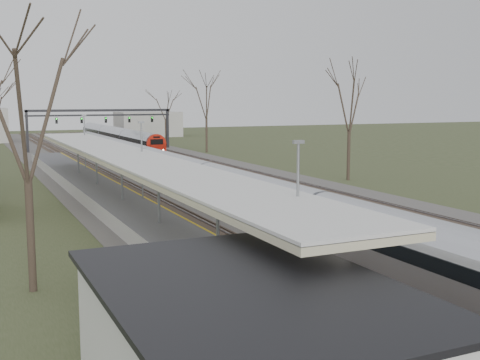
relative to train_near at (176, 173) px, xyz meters
name	(u,v)px	position (x,y,z in m)	size (l,w,h in m)	color
track_bed	(163,172)	(2.76, 12.28, -1.42)	(24.00, 160.00, 0.22)	#474442
platform	(110,200)	(-6.55, -5.22, -0.98)	(3.50, 69.00, 1.00)	#9E9B93
canopy	(125,156)	(-6.55, -9.73, 2.45)	(4.10, 50.00, 3.11)	slate
station_building	(247,356)	(-10.00, -34.72, 0.12)	(6.00, 9.00, 3.20)	silver
signal_gantry	(101,117)	(2.79, 42.27, 3.43)	(21.00, 0.59, 6.08)	black
tree_west_near	(25,104)	(-13.50, -22.72, 5.81)	(5.00, 5.00, 10.30)	#2D231C
tree_east_far	(350,101)	(16.50, -0.72, 5.81)	(5.00, 5.00, 10.30)	#2D231C
train_near	(176,173)	(0.00, 0.00, 0.00)	(2.62, 75.21, 3.05)	#A1A3AB
train_far	(116,137)	(7.00, 50.67, 0.00)	(2.62, 45.21, 3.05)	#A1A3AB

